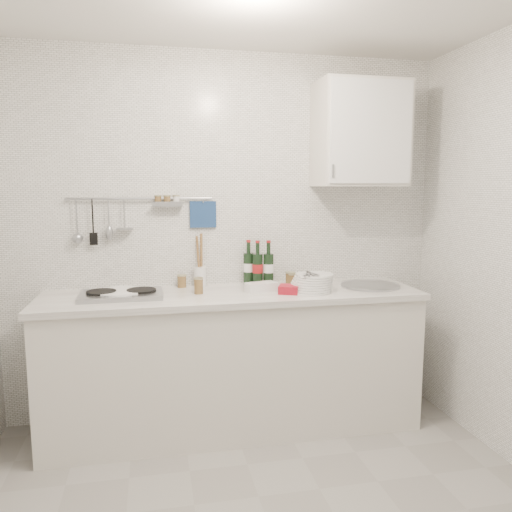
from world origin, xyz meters
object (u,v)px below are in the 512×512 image
(wine_bottles, at_px, (258,263))
(wall_cabinet, at_px, (360,134))
(plate_stack_hob, at_px, (119,294))
(utensil_crock, at_px, (200,274))
(plate_stack_sink, at_px, (312,283))

(wine_bottles, bearing_deg, wall_cabinet, -6.61)
(plate_stack_hob, bearing_deg, wall_cabinet, 3.94)
(wall_cabinet, bearing_deg, plate_stack_hob, -176.06)
(wine_bottles, relative_size, utensil_crock, 0.85)
(wine_bottles, distance_m, utensil_crock, 0.41)
(plate_stack_hob, xyz_separation_m, utensil_crock, (0.53, 0.24, 0.07))
(utensil_crock, bearing_deg, wine_bottles, -7.27)
(plate_stack_sink, height_order, utensil_crock, utensil_crock)
(wall_cabinet, relative_size, plate_stack_sink, 2.23)
(wall_cabinet, xyz_separation_m, plate_stack_sink, (-0.39, -0.19, -0.98))
(wine_bottles, xyz_separation_m, utensil_crock, (-0.40, 0.05, -0.07))
(wall_cabinet, distance_m, utensil_crock, 1.45)
(plate_stack_hob, distance_m, plate_stack_sink, 1.23)
(wall_cabinet, height_order, plate_stack_sink, wall_cabinet)
(plate_stack_sink, xyz_separation_m, wine_bottles, (-0.30, 0.27, 0.10))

